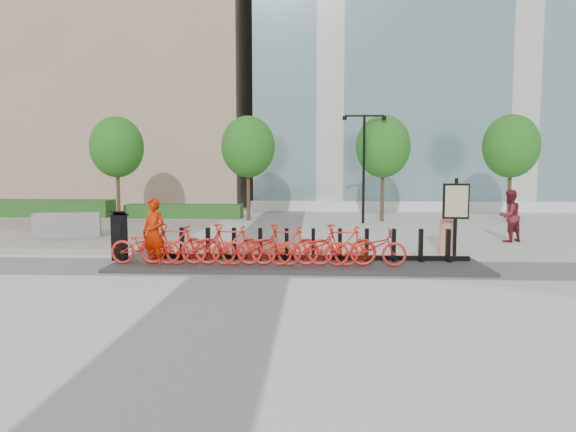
{
  "coord_description": "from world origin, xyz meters",
  "views": [
    {
      "loc": [
        1.77,
        -12.93,
        2.53
      ],
      "look_at": [
        1.0,
        1.5,
        1.2
      ],
      "focal_mm": 32.0,
      "sensor_mm": 36.0,
      "label": 1
    }
  ],
  "objects_px": {
    "bike_0": "(146,246)",
    "map_sign": "(456,205)",
    "kiosk": "(119,236)",
    "jersey_barrier": "(67,225)",
    "construction_barrel": "(448,236)",
    "pedestrian": "(509,216)",
    "worker_red": "(154,233)"
  },
  "relations": [
    {
      "from": "bike_0",
      "to": "worker_red",
      "type": "height_order",
      "value": "worker_red"
    },
    {
      "from": "pedestrian",
      "to": "map_sign",
      "type": "xyz_separation_m",
      "value": [
        -2.65,
        -3.01,
        0.59
      ]
    },
    {
      "from": "kiosk",
      "to": "pedestrian",
      "type": "relative_size",
      "value": 0.74
    },
    {
      "from": "kiosk",
      "to": "jersey_barrier",
      "type": "distance_m",
      "value": 6.43
    },
    {
      "from": "worker_red",
      "to": "jersey_barrier",
      "type": "distance_m",
      "value": 7.57
    },
    {
      "from": "bike_0",
      "to": "pedestrian",
      "type": "xyz_separation_m",
      "value": [
        11.09,
        5.19,
        0.35
      ]
    },
    {
      "from": "kiosk",
      "to": "worker_red",
      "type": "distance_m",
      "value": 1.25
    },
    {
      "from": "map_sign",
      "to": "kiosk",
      "type": "bearing_deg",
      "value": -167.09
    },
    {
      "from": "construction_barrel",
      "to": "map_sign",
      "type": "xyz_separation_m",
      "value": [
        0.05,
        -0.53,
        0.99
      ]
    },
    {
      "from": "bike_0",
      "to": "jersey_barrier",
      "type": "relative_size",
      "value": 0.78
    },
    {
      "from": "construction_barrel",
      "to": "pedestrian",
      "type": "bearing_deg",
      "value": 42.57
    },
    {
      "from": "pedestrian",
      "to": "kiosk",
      "type": "bearing_deg",
      "value": -7.26
    },
    {
      "from": "jersey_barrier",
      "to": "worker_red",
      "type": "bearing_deg",
      "value": -65.51
    },
    {
      "from": "bike_0",
      "to": "map_sign",
      "type": "distance_m",
      "value": 8.77
    },
    {
      "from": "pedestrian",
      "to": "jersey_barrier",
      "type": "xyz_separation_m",
      "value": [
        -15.92,
        0.39,
        -0.46
      ]
    },
    {
      "from": "worker_red",
      "to": "construction_barrel",
      "type": "distance_m",
      "value": 8.61
    },
    {
      "from": "worker_red",
      "to": "pedestrian",
      "type": "distance_m",
      "value": 12.05
    },
    {
      "from": "bike_0",
      "to": "jersey_barrier",
      "type": "height_order",
      "value": "bike_0"
    },
    {
      "from": "pedestrian",
      "to": "map_sign",
      "type": "bearing_deg",
      "value": 20.04
    },
    {
      "from": "worker_red",
      "to": "map_sign",
      "type": "xyz_separation_m",
      "value": [
        8.21,
        2.21,
        0.6
      ]
    },
    {
      "from": "bike_0",
      "to": "pedestrian",
      "type": "bearing_deg",
      "value": -64.93
    },
    {
      "from": "bike_0",
      "to": "construction_barrel",
      "type": "xyz_separation_m",
      "value": [
        8.39,
        2.7,
        -0.05
      ]
    },
    {
      "from": "construction_barrel",
      "to": "jersey_barrier",
      "type": "height_order",
      "value": "construction_barrel"
    },
    {
      "from": "pedestrian",
      "to": "worker_red",
      "type": "bearing_deg",
      "value": -2.94
    },
    {
      "from": "jersey_barrier",
      "to": "pedestrian",
      "type": "bearing_deg",
      "value": -18.94
    },
    {
      "from": "bike_0",
      "to": "kiosk",
      "type": "height_order",
      "value": "kiosk"
    },
    {
      "from": "kiosk",
      "to": "bike_0",
      "type": "bearing_deg",
      "value": -25.91
    },
    {
      "from": "jersey_barrier",
      "to": "kiosk",
      "type": "bearing_deg",
      "value": -69.65
    },
    {
      "from": "worker_red",
      "to": "jersey_barrier",
      "type": "relative_size",
      "value": 0.77
    },
    {
      "from": "kiosk",
      "to": "jersey_barrier",
      "type": "height_order",
      "value": "kiosk"
    },
    {
      "from": "bike_0",
      "to": "construction_barrel",
      "type": "relative_size",
      "value": 1.8
    },
    {
      "from": "jersey_barrier",
      "to": "bike_0",
      "type": "bearing_deg",
      "value": -66.67
    }
  ]
}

